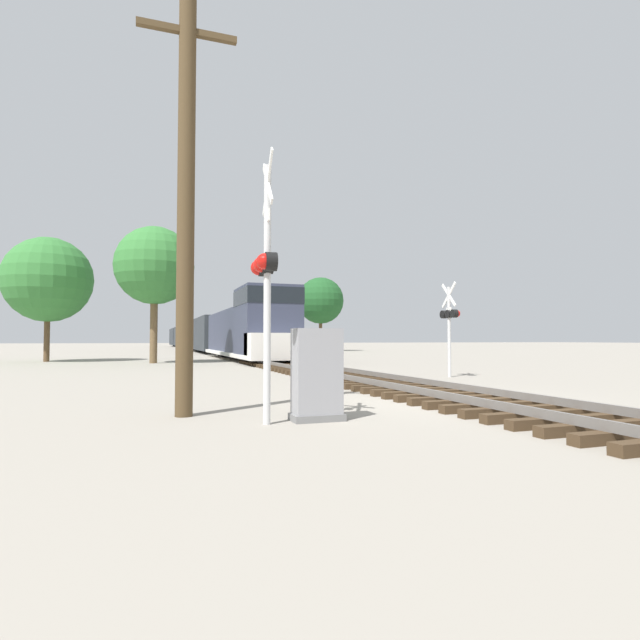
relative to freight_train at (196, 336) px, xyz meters
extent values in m
plane|color=gray|center=(0.00, -59.13, -1.91)|extent=(400.00, 400.00, 0.00)
cube|color=#42301E|center=(0.00, -63.03, -1.83)|extent=(2.60, 0.22, 0.16)
cube|color=#42301E|center=(0.00, -62.43, -1.83)|extent=(2.60, 0.22, 0.16)
cube|color=#42301E|center=(0.00, -61.83, -1.83)|extent=(2.60, 0.22, 0.16)
cube|color=#42301E|center=(0.00, -61.23, -1.83)|extent=(2.60, 0.22, 0.16)
cube|color=#42301E|center=(0.00, -60.63, -1.83)|extent=(2.60, 0.22, 0.16)
cube|color=#42301E|center=(0.00, -60.03, -1.83)|extent=(2.60, 0.22, 0.16)
cube|color=#42301E|center=(0.00, -59.43, -1.83)|extent=(2.60, 0.22, 0.16)
cube|color=#42301E|center=(0.00, -58.83, -1.83)|extent=(2.60, 0.22, 0.16)
cube|color=#42301E|center=(0.00, -58.23, -1.83)|extent=(2.60, 0.22, 0.16)
cube|color=#42301E|center=(0.00, -57.63, -1.83)|extent=(2.60, 0.22, 0.16)
cube|color=#42301E|center=(0.00, -57.03, -1.83)|extent=(2.60, 0.22, 0.16)
cube|color=#42301E|center=(0.00, -56.43, -1.83)|extent=(2.60, 0.22, 0.16)
cube|color=#42301E|center=(0.00, -55.83, -1.83)|extent=(2.60, 0.22, 0.16)
cube|color=#42301E|center=(0.00, -55.23, -1.83)|extent=(2.60, 0.22, 0.16)
cube|color=#42301E|center=(0.00, -54.63, -1.83)|extent=(2.60, 0.22, 0.16)
cube|color=#42301E|center=(0.00, -54.03, -1.83)|extent=(2.60, 0.22, 0.16)
cube|color=#42301E|center=(0.00, -53.43, -1.83)|extent=(2.60, 0.22, 0.16)
cube|color=#42301E|center=(0.00, -52.83, -1.83)|extent=(2.60, 0.22, 0.16)
cube|color=#42301E|center=(0.00, -52.23, -1.83)|extent=(2.60, 0.22, 0.16)
cube|color=#42301E|center=(0.00, -51.63, -1.83)|extent=(2.60, 0.22, 0.16)
cube|color=#42301E|center=(0.00, -51.03, -1.83)|extent=(2.60, 0.22, 0.16)
cube|color=#42301E|center=(0.00, -50.43, -1.83)|extent=(2.60, 0.22, 0.16)
cube|color=#42301E|center=(0.00, -49.83, -1.83)|extent=(2.60, 0.22, 0.16)
cube|color=#42301E|center=(0.00, -49.23, -1.83)|extent=(2.60, 0.22, 0.16)
cube|color=#42301E|center=(0.00, -48.63, -1.83)|extent=(2.60, 0.22, 0.16)
cube|color=#42301E|center=(0.00, -48.03, -1.83)|extent=(2.60, 0.22, 0.16)
cube|color=#42301E|center=(0.00, -47.43, -1.83)|extent=(2.60, 0.22, 0.16)
cube|color=#42301E|center=(0.00, -46.83, -1.83)|extent=(2.60, 0.22, 0.16)
cube|color=#42301E|center=(0.00, -46.23, -1.83)|extent=(2.60, 0.22, 0.16)
cube|color=#42301E|center=(0.00, -45.63, -1.83)|extent=(2.60, 0.22, 0.16)
cube|color=#42301E|center=(0.00, -45.03, -1.83)|extent=(2.60, 0.22, 0.16)
cube|color=#42301E|center=(0.00, -44.43, -1.83)|extent=(2.60, 0.22, 0.16)
cube|color=#42301E|center=(0.00, -43.83, -1.83)|extent=(2.60, 0.22, 0.16)
cube|color=#42301E|center=(0.00, -43.23, -1.83)|extent=(2.60, 0.22, 0.16)
cube|color=#42301E|center=(0.00, -42.63, -1.83)|extent=(2.60, 0.22, 0.16)
cube|color=#42301E|center=(0.00, -42.03, -1.83)|extent=(2.60, 0.22, 0.16)
cube|color=#42301E|center=(0.00, -41.43, -1.83)|extent=(2.60, 0.22, 0.16)
cube|color=#42301E|center=(0.00, -40.83, -1.83)|extent=(2.60, 0.22, 0.16)
cube|color=#42301E|center=(0.00, -40.23, -1.83)|extent=(2.60, 0.22, 0.16)
cube|color=#42301E|center=(0.00, -39.63, -1.83)|extent=(2.60, 0.22, 0.16)
cube|color=slate|center=(-0.72, -59.13, -1.68)|extent=(0.07, 160.00, 0.15)
cube|color=slate|center=(0.72, -59.13, -1.68)|extent=(0.07, 160.00, 0.15)
cube|color=#33384C|center=(0.00, -31.54, -0.03)|extent=(2.61, 13.66, 3.13)
cube|color=#33384C|center=(0.00, -41.10, 0.41)|extent=(3.07, 4.29, 4.02)
cube|color=black|center=(0.00, -41.10, 1.82)|extent=(3.10, 4.34, 0.88)
cube|color=white|center=(0.00, -43.25, -0.90)|extent=(3.07, 1.95, 1.41)
cube|color=white|center=(0.00, -34.46, -1.48)|extent=(3.13, 19.13, 0.24)
cube|color=black|center=(0.00, -40.81, -1.41)|extent=(1.58, 2.20, 1.00)
cube|color=black|center=(0.00, -28.12, -1.41)|extent=(1.58, 2.20, 1.00)
cube|color=#2D3338|center=(0.00, -15.01, 0.06)|extent=(2.91, 15.84, 3.32)
cube|color=black|center=(0.00, -20.16, -1.46)|extent=(1.58, 2.20, 0.90)
cube|color=black|center=(0.00, -9.86, -1.46)|extent=(1.58, 2.20, 0.90)
cube|color=#2D3338|center=(0.00, 2.61, 0.06)|extent=(2.91, 15.84, 3.32)
cube|color=black|center=(0.00, -2.54, -1.46)|extent=(1.58, 2.20, 0.90)
cube|color=black|center=(0.00, 7.75, -1.46)|extent=(1.58, 2.20, 0.90)
cube|color=#2D3338|center=(0.00, 20.22, 0.06)|extent=(2.91, 15.84, 3.32)
cube|color=black|center=(0.00, 15.07, -1.46)|extent=(1.58, 2.20, 0.90)
cube|color=black|center=(0.00, 25.37, -1.46)|extent=(1.58, 2.20, 0.90)
cube|color=#2D3338|center=(0.00, 37.84, 0.06)|extent=(2.91, 15.84, 3.32)
cube|color=black|center=(0.00, 32.69, -1.46)|extent=(1.58, 2.20, 0.90)
cube|color=black|center=(0.00, 42.98, -1.46)|extent=(1.58, 2.20, 0.90)
cylinder|color=silver|center=(-4.61, -60.67, 0.22)|extent=(0.12, 0.12, 4.26)
cube|color=white|center=(-4.61, -60.67, 2.04)|extent=(0.10, 0.93, 0.93)
cube|color=white|center=(-4.61, -60.67, 2.04)|extent=(0.10, 0.93, 0.93)
cube|color=black|center=(-4.61, -60.67, 0.69)|extent=(0.12, 0.86, 0.06)
cylinder|color=black|center=(-4.59, -60.32, 0.69)|extent=(0.20, 0.31, 0.30)
sphere|color=red|center=(-4.69, -60.31, 0.69)|extent=(0.26, 0.26, 0.26)
cylinder|color=black|center=(-4.61, -60.67, 0.69)|extent=(0.20, 0.31, 0.30)
sphere|color=red|center=(-4.71, -60.66, 0.69)|extent=(0.26, 0.26, 0.26)
cylinder|color=black|center=(-4.64, -61.02, 0.69)|extent=(0.20, 0.31, 0.30)
sphere|color=red|center=(-4.74, -61.01, 0.69)|extent=(0.26, 0.26, 0.26)
cube|color=white|center=(-4.61, -60.67, 1.49)|extent=(0.05, 0.32, 0.20)
cylinder|color=silver|center=(4.06, -52.92, -0.25)|extent=(0.12, 0.12, 3.32)
cube|color=white|center=(4.06, -52.92, 1.10)|extent=(0.06, 0.93, 0.93)
cube|color=white|center=(4.06, -52.92, 1.10)|extent=(0.06, 0.93, 0.93)
cube|color=black|center=(4.06, -52.92, 0.40)|extent=(0.08, 0.86, 0.06)
cylinder|color=black|center=(4.05, -53.27, 0.40)|extent=(0.19, 0.30, 0.30)
sphere|color=red|center=(4.15, -53.27, 0.40)|extent=(0.26, 0.26, 0.26)
cylinder|color=black|center=(4.06, -52.92, 0.40)|extent=(0.19, 0.30, 0.30)
sphere|color=red|center=(4.16, -52.92, 0.40)|extent=(0.26, 0.26, 0.26)
cylinder|color=black|center=(4.07, -52.57, 0.40)|extent=(0.19, 0.30, 0.30)
sphere|color=red|center=(4.17, -52.57, 0.40)|extent=(0.26, 0.26, 0.26)
cube|color=white|center=(4.06, -52.92, 0.55)|extent=(0.04, 0.32, 0.20)
cube|color=slate|center=(-3.72, -60.58, -1.85)|extent=(0.88, 0.51, 0.12)
cube|color=#939399|center=(-3.72, -60.58, -1.07)|extent=(0.80, 0.47, 1.44)
cylinder|color=#4C3A23|center=(-5.82, -59.35, 1.92)|extent=(0.31, 0.31, 7.66)
cube|color=#4C3A23|center=(-5.82, -59.35, 5.14)|extent=(1.80, 0.12, 0.12)
cylinder|color=brown|center=(-6.02, -37.96, 0.26)|extent=(0.42, 0.42, 4.35)
sphere|color=#337533|center=(-6.02, -37.96, 3.81)|extent=(4.58, 4.58, 4.58)
cylinder|color=brown|center=(-12.26, -33.75, -0.15)|extent=(0.34, 0.34, 3.53)
sphere|color=#337533|center=(-12.26, -33.75, 3.21)|extent=(5.30, 5.30, 5.30)
cylinder|color=brown|center=(13.66, -11.46, 0.31)|extent=(0.41, 0.41, 4.44)
sphere|color=#1E5123|center=(13.66, -11.46, 4.23)|extent=(5.66, 5.66, 5.66)
camera|label=1|loc=(-6.49, -68.63, -0.54)|focal=28.00mm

